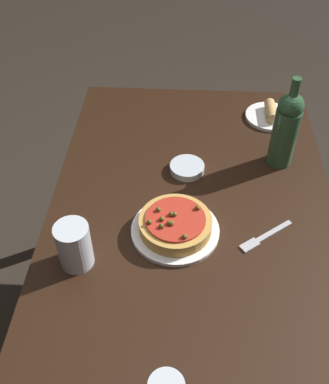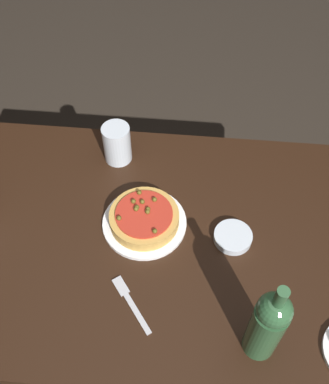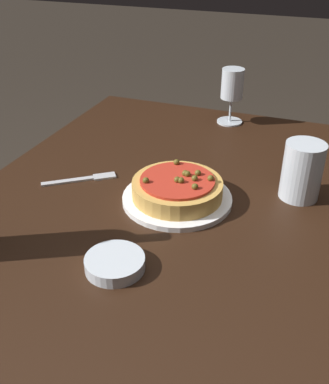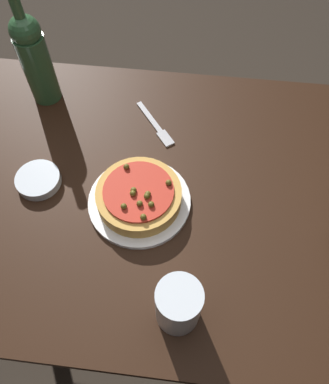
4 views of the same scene
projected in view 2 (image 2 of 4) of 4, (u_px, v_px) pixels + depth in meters
ground_plane at (168, 334)px, 1.85m from camera, size 14.00×14.00×0.00m
dining_table at (169, 257)px, 1.33m from camera, size 1.30×0.82×0.75m
dinner_plate at (145, 223)px, 1.28m from camera, size 0.24×0.24×0.01m
pizza at (144, 218)px, 1.26m from camera, size 0.20×0.20×0.05m
wine_bottle at (268, 324)px, 0.97m from camera, size 0.08×0.08×0.30m
water_cup at (117, 144)px, 1.39m from camera, size 0.09×0.09×0.13m
side_bowl at (233, 237)px, 1.25m from camera, size 0.11×0.11×0.02m
fork at (130, 301)px, 1.14m from camera, size 0.12×0.15×0.00m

